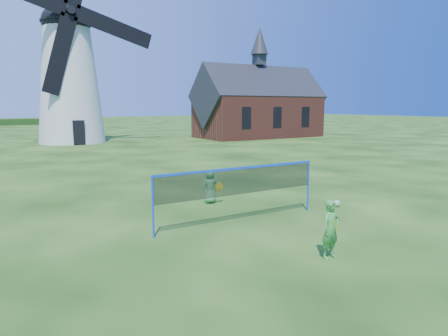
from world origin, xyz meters
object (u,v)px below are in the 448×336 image
chapel (259,107)px  player_boy (210,187)px  windmill (69,75)px  badminton_net (240,182)px  player_girl (331,229)px  play_ball (337,203)px

chapel → player_boy: size_ratio=11.63×
windmill → badminton_net: 28.24m
player_girl → badminton_net: bearing=89.2°
windmill → play_ball: size_ratio=78.69×
player_girl → play_ball: 4.60m
player_girl → player_boy: bearing=83.3°
player_girl → player_boy: size_ratio=1.13×
play_ball → player_boy: bearing=141.8°
chapel → player_girl: chapel is taller
chapel → player_girl: (-18.33, -27.85, -2.44)m
player_girl → play_ball: bearing=37.0°
windmill → play_ball: 28.67m
chapel → player_boy: chapel is taller
player_boy → player_girl: bearing=89.6°
chapel → badminton_net: chapel is taller
player_girl → player_boy: 5.56m
play_ball → chapel: bearing=59.0°
badminton_net → play_ball: badminton_net is taller
windmill → player_girl: windmill is taller
player_boy → play_ball: player_boy is taller
badminton_net → player_boy: bearing=80.1°
player_boy → chapel: bearing=-127.3°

